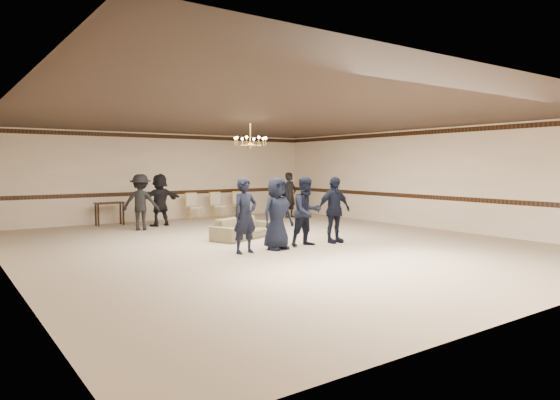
{
  "coord_description": "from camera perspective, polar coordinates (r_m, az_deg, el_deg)",
  "views": [
    {
      "loc": [
        -7.08,
        -10.38,
        2.01
      ],
      "look_at": [
        -0.08,
        -0.5,
        1.17
      ],
      "focal_mm": 31.7,
      "sensor_mm": 36.0,
      "label": 1
    }
  ],
  "objects": [
    {
      "name": "chandelier",
      "position": [
        13.43,
        -3.44,
        7.67
      ],
      "size": [
        0.94,
        0.94,
        0.89
      ],
      "primitive_type": null,
      "color": "#B28B39",
      "rests_on": "ceiling"
    },
    {
      "name": "chair_rail",
      "position": [
        18.78,
        -13.11,
        0.8
      ],
      "size": [
        12.0,
        0.02,
        0.14
      ],
      "primitive_type": "cube",
      "color": "#341E0F",
      "rests_on": "wall_back"
    },
    {
      "name": "boy_d",
      "position": [
        12.92,
        6.24,
        -1.12
      ],
      "size": [
        1.04,
        0.49,
        1.73
      ],
      "primitive_type": "imported",
      "rotation": [
        0.0,
        0.0,
        -0.06
      ],
      "color": "black",
      "rests_on": "floor"
    },
    {
      "name": "adult_right",
      "position": [
        19.04,
        1.18,
        0.57
      ],
      "size": [
        0.73,
        0.58,
        1.75
      ],
      "primitive_type": "imported",
      "rotation": [
        0.0,
        0.0,
        0.29
      ],
      "color": "black",
      "rests_on": "floor"
    },
    {
      "name": "banquet_chair_mid",
      "position": [
        18.92,
        -7.19,
        -0.64
      ],
      "size": [
        0.48,
        0.48,
        0.98
      ],
      "primitive_type": null,
      "rotation": [
        0.0,
        0.0,
        0.02
      ],
      "color": "beige",
      "rests_on": "floor"
    },
    {
      "name": "adult_mid",
      "position": [
        16.9,
        -13.69,
        0.02
      ],
      "size": [
        1.67,
        0.72,
        1.75
      ],
      "primitive_type": "imported",
      "rotation": [
        0.0,
        0.0,
        3.27
      ],
      "color": "black",
      "rests_on": "floor"
    },
    {
      "name": "boy_c",
      "position": [
        12.35,
        3.11,
        -1.35
      ],
      "size": [
        0.86,
        0.68,
        1.73
      ],
      "primitive_type": "imported",
      "rotation": [
        0.0,
        0.0,
        -0.03
      ],
      "color": "black",
      "rests_on": "floor"
    },
    {
      "name": "adult_left",
      "position": [
        15.93,
        -15.77,
        -0.25
      ],
      "size": [
        1.3,
        1.11,
        1.75
      ],
      "primitive_type": "imported",
      "rotation": [
        0.0,
        0.0,
        2.65
      ],
      "color": "black",
      "rests_on": "floor"
    },
    {
      "name": "crown_molding",
      "position": [
        18.79,
        -13.21,
        7.15
      ],
      "size": [
        12.0,
        0.02,
        0.14
      ],
      "primitive_type": "cube",
      "color": "#341E0F",
      "rests_on": "wall_back"
    },
    {
      "name": "room",
      "position": [
        12.58,
        -1.01,
        2.12
      ],
      "size": [
        12.01,
        14.01,
        3.21
      ],
      "color": "tan",
      "rests_on": "ground"
    },
    {
      "name": "console_table",
      "position": [
        17.61,
        -19.06,
        -1.5
      ],
      "size": [
        0.96,
        0.47,
        0.78
      ],
      "primitive_type": "cube",
      "rotation": [
        0.0,
        0.0,
        0.08
      ],
      "color": "black",
      "rests_on": "floor"
    },
    {
      "name": "boy_a",
      "position": [
        11.32,
        -4.05,
        -1.83
      ],
      "size": [
        0.67,
        0.47,
        1.73
      ],
      "primitive_type": "imported",
      "rotation": [
        0.0,
        0.0,
        0.09
      ],
      "color": "black",
      "rests_on": "floor"
    },
    {
      "name": "boy_b",
      "position": [
        11.81,
        -0.32,
        -1.58
      ],
      "size": [
        0.9,
        0.63,
        1.73
      ],
      "primitive_type": "imported",
      "rotation": [
        0.0,
        0.0,
        0.1
      ],
      "color": "black",
      "rests_on": "floor"
    },
    {
      "name": "banquet_chair_right",
      "position": [
        19.41,
        -4.59,
        -0.51
      ],
      "size": [
        0.48,
        0.48,
        0.98
      ],
      "primitive_type": null,
      "rotation": [
        0.0,
        0.0,
        0.01
      ],
      "color": "beige",
      "rests_on": "floor"
    },
    {
      "name": "settee",
      "position": [
        13.68,
        -4.28,
        -3.25
      ],
      "size": [
        2.13,
        1.46,
        0.58
      ],
      "primitive_type": "imported",
      "rotation": [
        0.0,
        0.0,
        0.38
      ],
      "color": "#70674B",
      "rests_on": "floor"
    },
    {
      "name": "banquet_chair_left",
      "position": [
        18.47,
        -9.93,
        -0.78
      ],
      "size": [
        0.49,
        0.49,
        0.98
      ],
      "primitive_type": null,
      "rotation": [
        0.0,
        0.0,
        0.02
      ],
      "color": "beige",
      "rests_on": "floor"
    }
  ]
}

